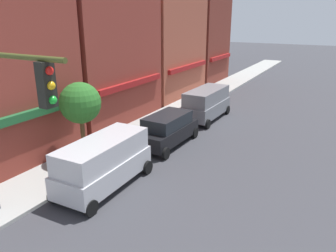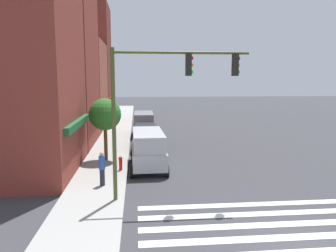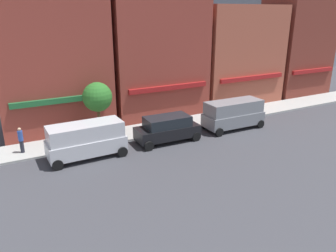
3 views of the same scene
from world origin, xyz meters
name	(u,v)px [view 3 (image 3 of 3)]	position (x,y,z in m)	size (l,w,h in m)	color
storefront_row	(189,35)	(22.25, 11.50, 7.10)	(34.55, 5.30, 15.88)	maroon
van_silver	(86,139)	(10.35, 4.70, 1.29)	(5.04, 2.22, 2.34)	#B7B7BC
suv_black	(167,128)	(16.33, 4.70, 1.03)	(4.75, 2.12, 1.94)	black
van_grey	(233,113)	(22.44, 4.70, 1.29)	(5.03, 2.22, 2.34)	slate
pedestrian_blue_shirt	(21,140)	(6.60, 7.20, 1.07)	(0.32, 0.32, 1.77)	#23232D
fire_hydrant	(67,143)	(9.42, 6.40, 0.61)	(0.24, 0.24, 0.84)	red
street_tree	(97,97)	(12.07, 7.50, 3.26)	(2.15, 2.15, 4.21)	brown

